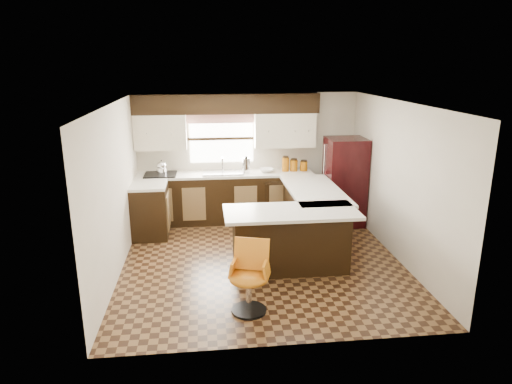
{
  "coord_description": "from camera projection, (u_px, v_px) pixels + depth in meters",
  "views": [
    {
      "loc": [
        -0.83,
        -6.43,
        2.97
      ],
      "look_at": [
        -0.04,
        0.45,
        0.97
      ],
      "focal_mm": 32.0,
      "sensor_mm": 36.0,
      "label": 1
    }
  ],
  "objects": [
    {
      "name": "counter_pen_return",
      "position": [
        291.0,
        212.0,
        6.41
      ],
      "size": [
        1.89,
        0.84,
        0.04
      ],
      "primitive_type": "cube",
      "color": "silver",
      "rests_on": "peninsula_return"
    },
    {
      "name": "counter_back",
      "position": [
        226.0,
        174.0,
        8.56
      ],
      "size": [
        3.3,
        0.6,
        0.04
      ],
      "primitive_type": "cube",
      "color": "silver",
      "rests_on": "base_cab_back"
    },
    {
      "name": "sink",
      "position": [
        223.0,
        173.0,
        8.52
      ],
      "size": [
        0.75,
        0.45,
        0.03
      ],
      "primitive_type": "cube",
      "color": "#B2B2B7",
      "rests_on": "counter_back"
    },
    {
      "name": "dishwasher",
      "position": [
        280.0,
        202.0,
        8.53
      ],
      "size": [
        0.58,
        0.03,
        0.78
      ],
      "primitive_type": "cube",
      "color": "black",
      "rests_on": "floor"
    },
    {
      "name": "canister_small",
      "position": [
        304.0,
        166.0,
        8.71
      ],
      "size": [
        0.14,
        0.14,
        0.18
      ],
      "primitive_type": "cylinder",
      "color": "#A05607",
      "rests_on": "counter_back"
    },
    {
      "name": "wall_back",
      "position": [
        248.0,
        156.0,
        8.82
      ],
      "size": [
        4.4,
        0.0,
        4.4
      ],
      "primitive_type": "plane",
      "rotation": [
        1.57,
        0.0,
        0.0
      ],
      "color": "beige",
      "rests_on": "floor"
    },
    {
      "name": "valance",
      "position": [
        221.0,
        118.0,
        8.5
      ],
      "size": [
        1.3,
        0.06,
        0.18
      ],
      "primitive_type": "cube",
      "color": "#D19B93",
      "rests_on": "wall_back"
    },
    {
      "name": "upper_cab_left",
      "position": [
        160.0,
        132.0,
        8.33
      ],
      "size": [
        0.94,
        0.35,
        0.64
      ],
      "primitive_type": "cube",
      "color": "beige",
      "rests_on": "wall_back"
    },
    {
      "name": "kettle",
      "position": [
        162.0,
        167.0,
        8.36
      ],
      "size": [
        0.19,
        0.19,
        0.26
      ],
      "primitive_type": null,
      "color": "silver",
      "rests_on": "cooktop"
    },
    {
      "name": "soffit",
      "position": [
        227.0,
        104.0,
        8.32
      ],
      "size": [
        3.4,
        0.35,
        0.36
      ],
      "primitive_type": "cube",
      "color": "black",
      "rests_on": "wall_back"
    },
    {
      "name": "wall_left",
      "position": [
        116.0,
        190.0,
        6.49
      ],
      "size": [
        0.0,
        4.4,
        4.4
      ],
      "primitive_type": "plane",
      "rotation": [
        1.57,
        0.0,
        1.57
      ],
      "color": "beige",
      "rests_on": "floor"
    },
    {
      "name": "base_cab_left",
      "position": [
        150.0,
        212.0,
        7.92
      ],
      "size": [
        0.6,
        0.7,
        0.9
      ],
      "primitive_type": "cube",
      "color": "black",
      "rests_on": "floor"
    },
    {
      "name": "counter_pen_long",
      "position": [
        314.0,
        190.0,
        7.49
      ],
      "size": [
        0.84,
        1.95,
        0.04
      ],
      "primitive_type": "cube",
      "color": "silver",
      "rests_on": "peninsula_long"
    },
    {
      "name": "peninsula_long",
      "position": [
        311.0,
        217.0,
        7.62
      ],
      "size": [
        0.6,
        1.95,
        0.9
      ],
      "primitive_type": "cube",
      "color": "black",
      "rests_on": "floor"
    },
    {
      "name": "peninsula_return",
      "position": [
        290.0,
        241.0,
        6.63
      ],
      "size": [
        1.65,
        0.6,
        0.9
      ],
      "primitive_type": "cube",
      "color": "black",
      "rests_on": "floor"
    },
    {
      "name": "upper_cab_right",
      "position": [
        284.0,
        130.0,
        8.58
      ],
      "size": [
        1.14,
        0.35,
        0.64
      ],
      "primitive_type": "cube",
      "color": "beige",
      "rests_on": "wall_back"
    },
    {
      "name": "window_pane",
      "position": [
        222.0,
        139.0,
        8.65
      ],
      "size": [
        1.2,
        0.02,
        0.9
      ],
      "primitive_type": "cube",
      "color": "white",
      "rests_on": "wall_back"
    },
    {
      "name": "canister_med",
      "position": [
        294.0,
        166.0,
        8.68
      ],
      "size": [
        0.14,
        0.14,
        0.21
      ],
      "primitive_type": "cylinder",
      "color": "#A05607",
      "rests_on": "counter_back"
    },
    {
      "name": "floor",
      "position": [
        262.0,
        260.0,
        7.05
      ],
      "size": [
        4.4,
        4.4,
        0.0
      ],
      "primitive_type": "plane",
      "color": "#49301A",
      "rests_on": "ground"
    },
    {
      "name": "bar_chair",
      "position": [
        249.0,
        278.0,
        5.49
      ],
      "size": [
        0.59,
        0.59,
        0.89
      ],
      "primitive_type": null,
      "rotation": [
        0.0,
        0.0,
        -0.3
      ],
      "color": "orange",
      "rests_on": "floor"
    },
    {
      "name": "percolator",
      "position": [
        246.0,
        165.0,
        8.56
      ],
      "size": [
        0.15,
        0.15,
        0.28
      ],
      "primitive_type": "cylinder",
      "color": "silver",
      "rests_on": "counter_back"
    },
    {
      "name": "refrigerator",
      "position": [
        344.0,
        182.0,
        8.44
      ],
      "size": [
        0.7,
        0.67,
        1.63
      ],
      "primitive_type": "cube",
      "color": "black",
      "rests_on": "floor"
    },
    {
      "name": "counter_left",
      "position": [
        149.0,
        185.0,
        7.79
      ],
      "size": [
        0.6,
        0.7,
        0.04
      ],
      "primitive_type": "cube",
      "color": "silver",
      "rests_on": "base_cab_left"
    },
    {
      "name": "canister_large",
      "position": [
        285.0,
        164.0,
        8.66
      ],
      "size": [
        0.13,
        0.13,
        0.26
      ],
      "primitive_type": "cylinder",
      "color": "#A05607",
      "rests_on": "counter_back"
    },
    {
      "name": "ceiling",
      "position": [
        262.0,
        103.0,
        6.39
      ],
      "size": [
        4.4,
        4.4,
        0.0
      ],
      "primitive_type": "plane",
      "rotation": [
        3.14,
        0.0,
        0.0
      ],
      "color": "silver",
      "rests_on": "wall_back"
    },
    {
      "name": "base_cab_back",
      "position": [
        226.0,
        198.0,
        8.69
      ],
      "size": [
        3.3,
        0.6,
        0.9
      ],
      "primitive_type": "cube",
      "color": "black",
      "rests_on": "floor"
    },
    {
      "name": "wall_front",
      "position": [
        290.0,
        242.0,
        4.62
      ],
      "size": [
        4.4,
        0.0,
        4.4
      ],
      "primitive_type": "plane",
      "rotation": [
        -1.57,
        0.0,
        0.0
      ],
      "color": "beige",
      "rests_on": "floor"
    },
    {
      "name": "cooktop",
      "position": [
        160.0,
        174.0,
        8.4
      ],
      "size": [
        0.58,
        0.5,
        0.02
      ],
      "primitive_type": "cube",
      "color": "black",
      "rests_on": "counter_back"
    },
    {
      "name": "wall_right",
      "position": [
        399.0,
        182.0,
        6.95
      ],
      "size": [
        0.0,
        4.4,
        4.4
      ],
      "primitive_type": "plane",
      "rotation": [
        1.57,
        0.0,
        -1.57
      ],
      "color": "beige",
      "rests_on": "floor"
    },
    {
      "name": "mixing_bowl",
      "position": [
        266.0,
        170.0,
        8.63
      ],
      "size": [
        0.28,
        0.28,
        0.07
      ],
      "primitive_type": "imported",
      "rotation": [
        0.0,
        0.0,
        -0.02
      ],
      "color": "white",
      "rests_on": "counter_back"
    }
  ]
}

